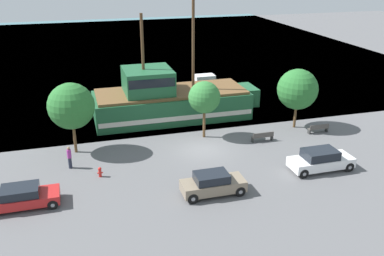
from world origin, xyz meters
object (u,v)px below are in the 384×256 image
Objects in this scene: pirate_ship at (169,100)px; parked_car_curb_rear at (213,184)px; parked_car_curb_front at (22,197)px; fire_hydrant at (100,172)px; moored_boat_dockside at (207,86)px; bench_promenade_west at (263,136)px; pedestrian_walking_near at (69,157)px; parked_car_curb_mid at (321,160)px; bench_promenade_east at (319,128)px.

pirate_ship is 15.37m from parked_car_curb_rear.
pirate_ship is 18.57m from parked_car_curb_front.
parked_car_curb_front is 5.76m from fire_hydrant.
moored_boat_dockside is 23.54m from parked_car_curb_rear.
pedestrian_walking_near is (-16.20, -0.65, 0.45)m from bench_promenade_west.
bench_promenade_east is at bearing 59.53° from parked_car_curb_mid.
fire_hydrant is 0.44× the size of pedestrian_walking_near.
pirate_ship is 8.53× the size of bench_promenade_east.
moored_boat_dockside is at bearing 52.05° from fire_hydrant.
parked_car_curb_front is at bearing -132.69° from moored_boat_dockside.
parked_car_curb_mid reaches higher than bench_promenade_west.
parked_car_curb_rear is 5.62× the size of fire_hydrant.
parked_car_curb_rear is (-6.86, -22.52, -0.00)m from moored_boat_dockside.
bench_promenade_east is at bearing 8.65° from fire_hydrant.
bench_promenade_east is at bearing 12.99° from parked_car_curb_front.
pirate_ship is at bearing 147.59° from bench_promenade_east.
bench_promenade_west is (-5.68, -0.33, 0.00)m from bench_promenade_east.
pirate_ship reaches higher than bench_promenade_east.
parked_car_curb_front is (-12.75, -13.45, -1.13)m from pirate_ship.
moored_boat_dockside is 16.02m from bench_promenade_east.
parked_car_curb_front is 2.32× the size of bench_promenade_west.
parked_car_curb_rear is (-8.92, -1.16, -0.02)m from parked_car_curb_mid.
parked_car_curb_mid is at bearing -12.07° from fire_hydrant.
parked_car_curb_front is 21.11m from parked_car_curb_mid.
fire_hydrant is (5.07, 2.73, -0.29)m from parked_car_curb_front.
parked_car_curb_rear reaches higher than fire_hydrant.
pirate_ship is at bearing -131.20° from moored_boat_dockside.
parked_car_curb_mid is at bearing -1.90° from parked_car_curb_front.
moored_boat_dockside is at bearing 95.49° from parked_car_curb_mid.
pirate_ship is 21.37× the size of fire_hydrant.
pedestrian_walking_near reaches higher than parked_car_curb_front.
pedestrian_walking_near reaches higher than bench_promenade_east.
pedestrian_walking_near is (-21.88, -0.98, 0.45)m from bench_promenade_east.
bench_promenade_east is (12.71, 7.61, -0.34)m from parked_car_curb_rear.
fire_hydrant is 0.40× the size of bench_promenade_east.
moored_boat_dockside is at bearing 44.73° from pedestrian_walking_near.
bench_promenade_east reaches higher than fire_hydrant.
moored_boat_dockside is 1.20× the size of parked_car_curb_mid.
moored_boat_dockside reaches higher than bench_promenade_west.
parked_car_curb_mid is 16.40m from fire_hydrant.
moored_boat_dockside is 28.10m from parked_car_curb_front.
parked_car_curb_front reaches higher than bench_promenade_east.
bench_promenade_east is 0.99× the size of bench_promenade_west.
moored_boat_dockside is (6.30, 7.20, -1.05)m from pirate_ship.
parked_car_curb_rear is at bearing -92.10° from pirate_ship.
bench_promenade_west is at bearing 10.76° from fire_hydrant.
moored_boat_dockside is 7.53× the size of fire_hydrant.
parked_car_curb_rear reaches higher than bench_promenade_west.
parked_car_curb_front is at bearing -167.01° from bench_promenade_east.
bench_promenade_west is 16.22m from pedestrian_walking_near.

